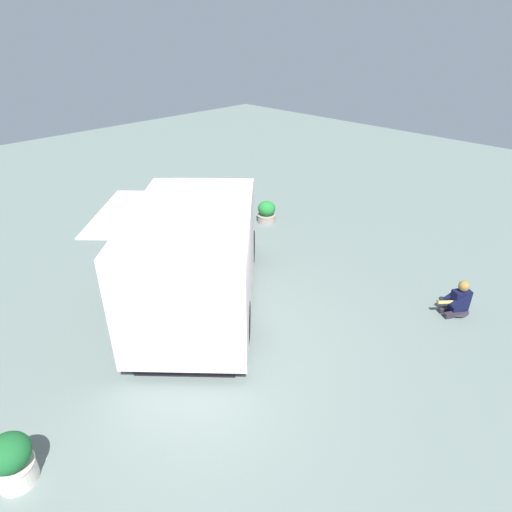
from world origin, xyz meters
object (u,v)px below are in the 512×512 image
at_px(person_customer, 459,301).
at_px(planter_flowering_near, 267,212).
at_px(food_truck, 199,254).
at_px(planter_flowering_far, 11,460).

height_order(person_customer, planter_flowering_near, person_customer).
bearing_deg(planter_flowering_near, person_customer, 84.39).
height_order(food_truck, planter_flowering_near, food_truck).
bearing_deg(person_customer, planter_flowering_near, -95.61).
bearing_deg(person_customer, planter_flowering_far, -18.53).
bearing_deg(person_customer, food_truck, -50.70).
distance_m(planter_flowering_near, planter_flowering_far, 9.49).
xyz_separation_m(food_truck, planter_flowering_far, (4.60, 1.62, -0.76)).
relative_size(food_truck, planter_flowering_near, 7.97).
xyz_separation_m(person_customer, planter_flowering_far, (8.18, -2.74, 0.09)).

